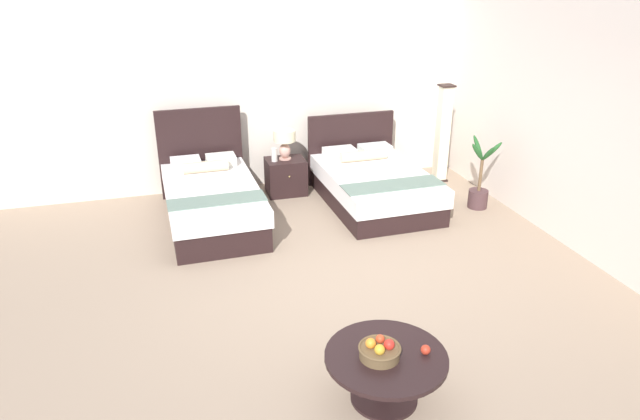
{
  "coord_description": "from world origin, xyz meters",
  "views": [
    {
      "loc": [
        -1.67,
        -5.0,
        3.12
      ],
      "look_at": [
        -0.06,
        0.57,
        0.62
      ],
      "focal_mm": 32.15,
      "sensor_mm": 36.0,
      "label": 1
    }
  ],
  "objects_px": {
    "bed_near_corner": "(373,184)",
    "floor_lamp_corner": "(443,134)",
    "bed_near_window": "(212,199)",
    "coffee_table": "(386,366)",
    "vase": "(274,155)",
    "nightstand": "(286,176)",
    "loose_apple": "(426,350)",
    "potted_palm": "(479,188)",
    "table_lamp": "(285,140)",
    "fruit_bowl": "(380,350)"
  },
  "relations": [
    {
      "from": "table_lamp",
      "to": "vase",
      "type": "relative_size",
      "value": 2.18
    },
    {
      "from": "bed_near_corner",
      "to": "table_lamp",
      "type": "height_order",
      "value": "bed_near_corner"
    },
    {
      "from": "vase",
      "to": "coffee_table",
      "type": "relative_size",
      "value": 0.21
    },
    {
      "from": "bed_near_corner",
      "to": "vase",
      "type": "relative_size",
      "value": 10.66
    },
    {
      "from": "bed_near_corner",
      "to": "loose_apple",
      "type": "height_order",
      "value": "bed_near_corner"
    },
    {
      "from": "loose_apple",
      "to": "floor_lamp_corner",
      "type": "xyz_separation_m",
      "value": [
        2.37,
        4.4,
        0.29
      ]
    },
    {
      "from": "vase",
      "to": "fruit_bowl",
      "type": "relative_size",
      "value": 0.6
    },
    {
      "from": "coffee_table",
      "to": "nightstand",
      "type": "bearing_deg",
      "value": 86.91
    },
    {
      "from": "fruit_bowl",
      "to": "potted_palm",
      "type": "xyz_separation_m",
      "value": [
        2.74,
        3.21,
        -0.2
      ]
    },
    {
      "from": "bed_near_window",
      "to": "potted_palm",
      "type": "bearing_deg",
      "value": -8.86
    },
    {
      "from": "floor_lamp_corner",
      "to": "coffee_table",
      "type": "bearing_deg",
      "value": -121.54
    },
    {
      "from": "vase",
      "to": "fruit_bowl",
      "type": "bearing_deg",
      "value": -91.71
    },
    {
      "from": "vase",
      "to": "fruit_bowl",
      "type": "distance_m",
      "value": 4.43
    },
    {
      "from": "bed_near_corner",
      "to": "coffee_table",
      "type": "distance_m",
      "value": 3.98
    },
    {
      "from": "table_lamp",
      "to": "floor_lamp_corner",
      "type": "relative_size",
      "value": 0.28
    },
    {
      "from": "nightstand",
      "to": "vase",
      "type": "height_order",
      "value": "vase"
    },
    {
      "from": "nightstand",
      "to": "vase",
      "type": "distance_m",
      "value": 0.4
    },
    {
      "from": "bed_near_corner",
      "to": "nightstand",
      "type": "xyz_separation_m",
      "value": [
        -1.09,
        0.7,
        -0.02
      ]
    },
    {
      "from": "bed_near_window",
      "to": "table_lamp",
      "type": "relative_size",
      "value": 5.14
    },
    {
      "from": "loose_apple",
      "to": "floor_lamp_corner",
      "type": "height_order",
      "value": "floor_lamp_corner"
    },
    {
      "from": "table_lamp",
      "to": "vase",
      "type": "height_order",
      "value": "table_lamp"
    },
    {
      "from": "fruit_bowl",
      "to": "bed_near_window",
      "type": "bearing_deg",
      "value": 102.65
    },
    {
      "from": "nightstand",
      "to": "floor_lamp_corner",
      "type": "height_order",
      "value": "floor_lamp_corner"
    },
    {
      "from": "nightstand",
      "to": "coffee_table",
      "type": "height_order",
      "value": "nightstand"
    },
    {
      "from": "bed_near_window",
      "to": "coffee_table",
      "type": "xyz_separation_m",
      "value": [
        0.91,
        -3.76,
        0.01
      ]
    },
    {
      "from": "bed_near_window",
      "to": "bed_near_corner",
      "type": "distance_m",
      "value": 2.24
    },
    {
      "from": "coffee_table",
      "to": "potted_palm",
      "type": "distance_m",
      "value": 4.18
    },
    {
      "from": "bed_near_window",
      "to": "potted_palm",
      "type": "height_order",
      "value": "bed_near_window"
    },
    {
      "from": "bed_near_corner",
      "to": "fruit_bowl",
      "type": "xyz_separation_m",
      "value": [
        -1.39,
        -3.76,
        0.19
      ]
    },
    {
      "from": "fruit_bowl",
      "to": "loose_apple",
      "type": "height_order",
      "value": "fruit_bowl"
    },
    {
      "from": "coffee_table",
      "to": "vase",
      "type": "bearing_deg",
      "value": 89.05
    },
    {
      "from": "nightstand",
      "to": "fruit_bowl",
      "type": "bearing_deg",
      "value": -93.84
    },
    {
      "from": "coffee_table",
      "to": "fruit_bowl",
      "type": "height_order",
      "value": "fruit_bowl"
    },
    {
      "from": "vase",
      "to": "floor_lamp_corner",
      "type": "xyz_separation_m",
      "value": [
        2.59,
        -0.08,
        0.12
      ]
    },
    {
      "from": "table_lamp",
      "to": "coffee_table",
      "type": "height_order",
      "value": "table_lamp"
    },
    {
      "from": "bed_near_corner",
      "to": "floor_lamp_corner",
      "type": "distance_m",
      "value": 1.52
    },
    {
      "from": "potted_palm",
      "to": "loose_apple",
      "type": "bearing_deg",
      "value": -126.14
    },
    {
      "from": "table_lamp",
      "to": "fruit_bowl",
      "type": "relative_size",
      "value": 1.31
    },
    {
      "from": "vase",
      "to": "loose_apple",
      "type": "height_order",
      "value": "vase"
    },
    {
      "from": "nightstand",
      "to": "table_lamp",
      "type": "bearing_deg",
      "value": 90.0
    },
    {
      "from": "table_lamp",
      "to": "potted_palm",
      "type": "xyz_separation_m",
      "value": [
        2.44,
        -1.27,
        -0.52
      ]
    },
    {
      "from": "nightstand",
      "to": "potted_palm",
      "type": "distance_m",
      "value": 2.74
    },
    {
      "from": "bed_near_corner",
      "to": "vase",
      "type": "distance_m",
      "value": 1.46
    },
    {
      "from": "nightstand",
      "to": "floor_lamp_corner",
      "type": "distance_m",
      "value": 2.47
    },
    {
      "from": "nightstand",
      "to": "floor_lamp_corner",
      "type": "relative_size",
      "value": 0.37
    },
    {
      "from": "vase",
      "to": "coffee_table",
      "type": "xyz_separation_m",
      "value": [
        -0.07,
        -4.42,
        -0.31
      ]
    },
    {
      "from": "nightstand",
      "to": "table_lamp",
      "type": "height_order",
      "value": "table_lamp"
    },
    {
      "from": "bed_near_corner",
      "to": "vase",
      "type": "height_order",
      "value": "bed_near_corner"
    },
    {
      "from": "fruit_bowl",
      "to": "potted_palm",
      "type": "relative_size",
      "value": 0.33
    },
    {
      "from": "potted_palm",
      "to": "bed_near_corner",
      "type": "bearing_deg",
      "value": 157.79
    }
  ]
}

